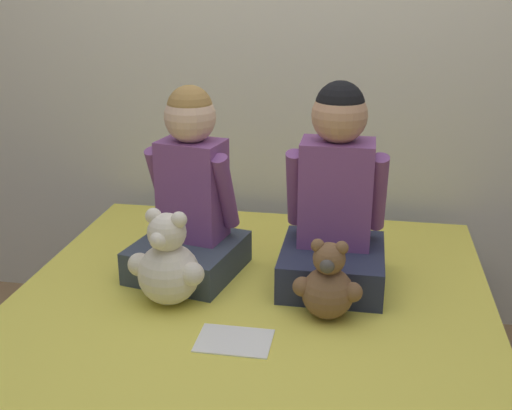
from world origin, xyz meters
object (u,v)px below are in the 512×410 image
at_px(child_on_left, 190,198).
at_px(child_on_right, 335,203).
at_px(teddy_bear_held_by_left_child, 168,265).
at_px(teddy_bear_held_by_right_child, 328,285).
at_px(sign_card, 234,341).

relative_size(child_on_left, child_on_right, 0.96).
bearing_deg(child_on_right, teddy_bear_held_by_left_child, -153.04).
height_order(child_on_right, teddy_bear_held_by_left_child, child_on_right).
relative_size(child_on_right, teddy_bear_held_by_right_child, 2.67).
bearing_deg(child_on_right, child_on_left, -179.72).
bearing_deg(child_on_left, child_on_right, 11.93).
xyz_separation_m(child_on_left, child_on_right, (0.49, 0.00, 0.01)).
height_order(child_on_left, teddy_bear_held_by_left_child, child_on_left).
xyz_separation_m(child_on_right, sign_card, (-0.25, -0.44, -0.27)).
bearing_deg(teddy_bear_held_by_right_child, teddy_bear_held_by_left_child, -176.86).
bearing_deg(sign_card, teddy_bear_held_by_left_child, 142.07).
bearing_deg(child_on_left, teddy_bear_held_by_right_child, -15.91).
height_order(teddy_bear_held_by_left_child, sign_card, teddy_bear_held_by_left_child).
xyz_separation_m(child_on_left, teddy_bear_held_by_right_child, (0.49, -0.25, -0.16)).
distance_m(child_on_left, teddy_bear_held_by_right_child, 0.57).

